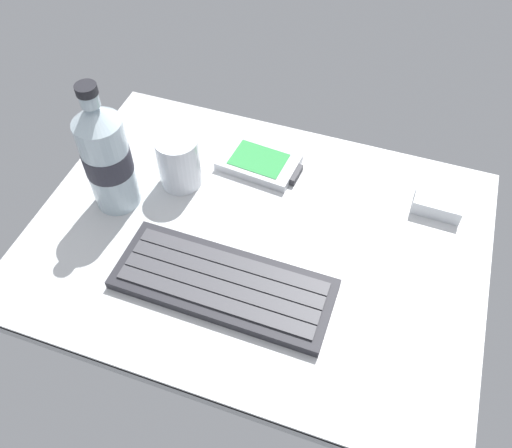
% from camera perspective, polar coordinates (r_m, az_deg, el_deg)
% --- Properties ---
extents(ground_plane, '(0.64, 0.48, 0.03)m').
position_cam_1_polar(ground_plane, '(0.77, -0.06, -1.98)').
color(ground_plane, '#B7BABC').
extents(keyboard, '(0.29, 0.11, 0.02)m').
position_cam_1_polar(keyboard, '(0.71, -3.48, -6.35)').
color(keyboard, '#232328').
rests_on(keyboard, ground_plane).
extents(handheld_device, '(0.13, 0.09, 0.02)m').
position_cam_1_polar(handheld_device, '(0.85, 0.39, 6.55)').
color(handheld_device, '#B7BABF').
rests_on(handheld_device, ground_plane).
extents(juice_cup, '(0.06, 0.06, 0.09)m').
position_cam_1_polar(juice_cup, '(0.81, -8.17, 6.46)').
color(juice_cup, silver).
rests_on(juice_cup, ground_plane).
extents(water_bottle, '(0.07, 0.07, 0.21)m').
position_cam_1_polar(water_bottle, '(0.77, -15.63, 6.98)').
color(water_bottle, silver).
rests_on(water_bottle, ground_plane).
extents(charger_block, '(0.07, 0.06, 0.02)m').
position_cam_1_polar(charger_block, '(0.83, 18.87, 2.35)').
color(charger_block, silver).
rests_on(charger_block, ground_plane).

